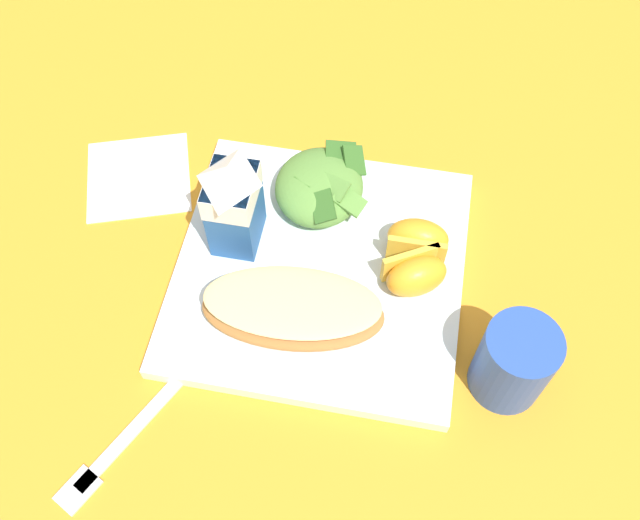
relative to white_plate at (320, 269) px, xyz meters
The scene contains 10 objects.
ground 0.01m from the white_plate, ahead, with size 3.00×3.00×0.00m, color orange.
white_plate is the anchor object (origin of this frame).
cheesy_pizza_bread 0.07m from the white_plate, 167.10° to the left, with size 0.09×0.18×0.04m.
green_salad_pile 0.09m from the white_plate, 10.70° to the left, with size 0.10×0.10×0.05m.
milk_carton 0.11m from the white_plate, 77.20° to the left, with size 0.06×0.04×0.11m.
orange_wedge_front 0.10m from the white_plate, 93.37° to the right, with size 0.06×0.07×0.04m.
orange_wedge_middle 0.10m from the white_plate, 69.03° to the right, with size 0.04×0.06×0.04m.
paper_napkin 0.23m from the white_plate, 68.85° to the left, with size 0.11×0.11×0.00m, color white.
metal_fork 0.24m from the white_plate, 144.99° to the left, with size 0.18×0.10×0.01m.
drinking_blue_cup 0.21m from the white_plate, 113.76° to the right, with size 0.07×0.07×0.09m, color #284CA3.
Camera 1 is at (-0.35, -0.06, 0.61)m, focal length 39.51 mm.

